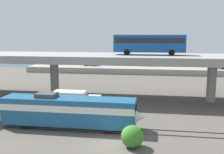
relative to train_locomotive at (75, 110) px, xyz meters
The scene contains 16 objects.
ground_plane 6.73m from the train_locomotive, 38.92° to the right, with size 260.00×260.00×0.00m, color #565149.
rail_strip_near 5.45m from the train_locomotive, ahead, with size 110.00×0.12×0.12m, color #59544C.
rail_strip_far 5.45m from the train_locomotive, ahead, with size 110.00×0.12×0.12m, color #59544C.
train_locomotive is the anchor object (origin of this frame).
highway_overpass 17.39m from the train_locomotive, 72.80° to the left, with size 96.00×11.28×7.65m.
transit_bus_on_overpass 20.07m from the train_locomotive, 63.80° to the left, with size 12.00×2.68×3.40m.
service_truck_west 6.80m from the train_locomotive, 106.54° to the left, with size 6.80×2.46×3.04m.
pier_parking_lot 51.26m from the train_locomotive, 84.45° to the left, with size 66.45×13.71×1.65m, color gray.
parked_car_0 52.22m from the train_locomotive, 81.67° to the left, with size 4.18×1.92×1.50m.
parked_car_1 55.06m from the train_locomotive, 61.11° to the left, with size 4.14×1.94×1.50m.
parked_car_2 55.11m from the train_locomotive, 80.01° to the left, with size 4.02×1.92×1.50m.
parked_car_3 59.58m from the train_locomotive, 64.91° to the left, with size 4.57×1.99×1.50m.
parked_car_4 50.76m from the train_locomotive, 101.49° to the left, with size 4.69×1.93×1.50m.
parked_car_5 58.33m from the train_locomotive, 112.88° to the left, with size 4.18×1.91×1.50m.
harbor_water 74.20m from the train_locomotive, 86.17° to the left, with size 140.00×36.00×0.01m, color navy.
shrub_right 8.54m from the train_locomotive, 32.03° to the right, with size 2.25×2.25×2.25m, color #377B27.
Camera 1 is at (4.23, -25.91, 11.10)m, focal length 43.28 mm.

